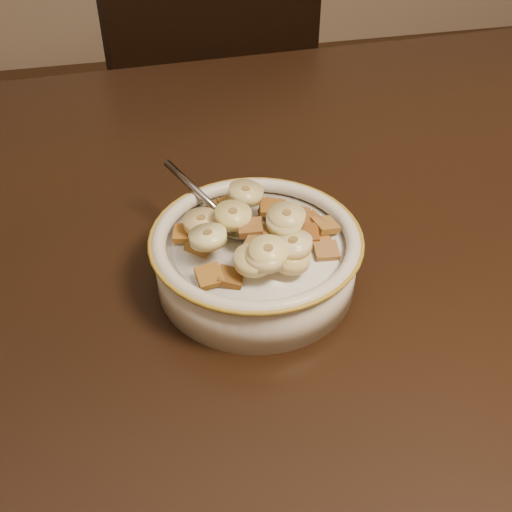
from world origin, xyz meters
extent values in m
cube|color=black|center=(0.00, 0.00, 0.73)|extent=(1.43, 0.95, 0.04)
cube|color=black|center=(-0.05, 0.47, 0.46)|extent=(0.51, 0.51, 0.93)
cylinder|color=silver|center=(-0.13, -0.04, 0.77)|extent=(0.18, 0.18, 0.04)
cylinder|color=silver|center=(-0.13, -0.04, 0.79)|extent=(0.15, 0.15, 0.00)
ellipsoid|color=gray|center=(-0.15, -0.02, 0.80)|extent=(0.05, 0.05, 0.01)
cube|color=olive|center=(-0.08, -0.07, 0.80)|extent=(0.02, 0.02, 0.01)
cube|color=brown|center=(-0.16, -0.08, 0.80)|extent=(0.03, 0.03, 0.01)
cube|color=#915817|center=(-0.19, -0.02, 0.80)|extent=(0.02, 0.02, 0.01)
cube|color=#965C29|center=(-0.14, -0.05, 0.82)|extent=(0.02, 0.02, 0.01)
cube|color=brown|center=(-0.16, 0.01, 0.80)|extent=(0.03, 0.03, 0.01)
cube|color=brown|center=(-0.15, 0.01, 0.80)|extent=(0.02, 0.02, 0.01)
cube|color=olive|center=(-0.07, -0.04, 0.80)|extent=(0.02, 0.02, 0.01)
cube|color=olive|center=(-0.12, -0.05, 0.81)|extent=(0.03, 0.03, 0.01)
cube|color=brown|center=(-0.15, 0.01, 0.80)|extent=(0.02, 0.02, 0.01)
cube|color=#975E22|center=(-0.14, 0.01, 0.80)|extent=(0.03, 0.03, 0.01)
cube|color=brown|center=(-0.14, -0.06, 0.81)|extent=(0.03, 0.03, 0.01)
cube|color=brown|center=(-0.10, -0.06, 0.81)|extent=(0.03, 0.03, 0.01)
cube|color=brown|center=(-0.11, 0.00, 0.80)|extent=(0.03, 0.03, 0.01)
cube|color=brown|center=(-0.09, -0.05, 0.80)|extent=(0.02, 0.02, 0.01)
cube|color=brown|center=(-0.11, -0.01, 0.81)|extent=(0.02, 0.02, 0.01)
cube|color=#8C5F21|center=(-0.18, -0.08, 0.80)|extent=(0.02, 0.02, 0.01)
cube|color=brown|center=(-0.17, -0.02, 0.80)|extent=(0.03, 0.03, 0.01)
cube|color=brown|center=(-0.08, -0.03, 0.80)|extent=(0.03, 0.03, 0.01)
cube|color=brown|center=(-0.18, -0.04, 0.80)|extent=(0.03, 0.03, 0.01)
cube|color=#9B5827|center=(-0.08, -0.03, 0.80)|extent=(0.03, 0.03, 0.01)
cube|color=brown|center=(-0.08, -0.05, 0.80)|extent=(0.03, 0.03, 0.01)
cube|color=brown|center=(-0.09, -0.01, 0.80)|extent=(0.03, 0.03, 0.01)
cube|color=brown|center=(-0.13, -0.08, 0.81)|extent=(0.02, 0.02, 0.01)
cylinder|color=#FBE89D|center=(-0.14, -0.08, 0.81)|extent=(0.04, 0.04, 0.01)
cylinder|color=#F5DA98|center=(-0.13, -0.09, 0.81)|extent=(0.04, 0.04, 0.01)
cylinder|color=#FFF5A0|center=(-0.17, -0.05, 0.82)|extent=(0.04, 0.04, 0.01)
cylinder|color=#EBDE78|center=(-0.11, -0.08, 0.81)|extent=(0.04, 0.04, 0.02)
cylinder|color=#ECD487|center=(-0.11, -0.08, 0.82)|extent=(0.04, 0.04, 0.02)
cylinder|color=#FFEF7E|center=(-0.13, -0.08, 0.82)|extent=(0.04, 0.04, 0.02)
cylinder|color=#D7CB6F|center=(-0.15, -0.03, 0.82)|extent=(0.04, 0.04, 0.01)
cylinder|color=#FEF0A7|center=(-0.11, -0.05, 0.82)|extent=(0.04, 0.04, 0.01)
cylinder|color=#E8DA8E|center=(-0.11, -0.05, 0.82)|extent=(0.04, 0.04, 0.01)
cylinder|color=tan|center=(-0.18, -0.02, 0.81)|extent=(0.04, 0.04, 0.01)
cylinder|color=#D2C28B|center=(-0.11, -0.07, 0.82)|extent=(0.04, 0.04, 0.01)
cylinder|color=tan|center=(-0.13, 0.00, 0.82)|extent=(0.04, 0.04, 0.02)
camera|label=1|loc=(-0.22, -0.46, 1.14)|focal=45.00mm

